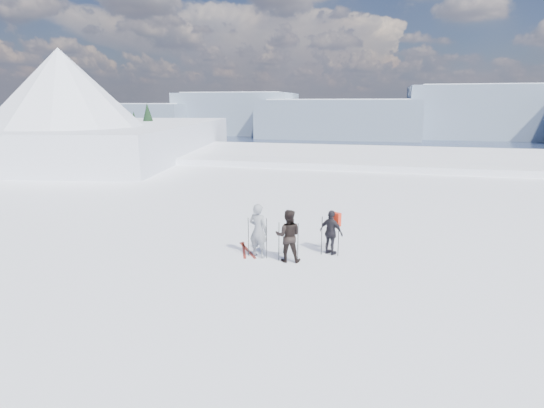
# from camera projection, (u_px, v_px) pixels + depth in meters

# --- Properties ---
(lake_basin) EXTENTS (820.00, 820.00, 71.62)m
(lake_basin) POSITION_uv_depth(u_px,v_px,m) (358.00, 226.00, 40.64)
(lake_basin) COLOR white
(lake_basin) RESTS_ON ground
(far_mountain_range) EXTENTS (770.00, 110.00, 53.00)m
(far_mountain_range) POSITION_uv_depth(u_px,v_px,m) (408.00, 115.00, 434.75)
(far_mountain_range) COLOR slate
(far_mountain_range) RESTS_ON ground
(near_ridge) EXTENTS (31.37, 35.68, 25.62)m
(near_ridge) POSITION_uv_depth(u_px,v_px,m) (108.00, 184.00, 45.57)
(near_ridge) COLOR white
(near_ridge) RESTS_ON ground
(skier_grey) EXTENTS (0.75, 0.60, 1.81)m
(skier_grey) POSITION_uv_depth(u_px,v_px,m) (258.00, 231.00, 13.91)
(skier_grey) COLOR gray
(skier_grey) RESTS_ON ground
(skier_dark) EXTENTS (0.91, 0.75, 1.71)m
(skier_dark) POSITION_uv_depth(u_px,v_px,m) (288.00, 236.00, 13.54)
(skier_dark) COLOR black
(skier_dark) RESTS_ON ground
(skier_pack) EXTENTS (0.96, 0.75, 1.53)m
(skier_pack) POSITION_uv_depth(u_px,v_px,m) (331.00, 233.00, 14.18)
(skier_pack) COLOR black
(skier_pack) RESTS_ON ground
(backpack) EXTENTS (0.37, 0.32, 0.46)m
(backpack) POSITION_uv_depth(u_px,v_px,m) (336.00, 202.00, 14.13)
(backpack) COLOR red
(backpack) RESTS_ON skier_pack
(ski_poles) EXTENTS (2.91, 0.97, 1.36)m
(ski_poles) POSITION_uv_depth(u_px,v_px,m) (291.00, 239.00, 13.84)
(ski_poles) COLOR black
(ski_poles) RESTS_ON ground
(skis_loose) EXTENTS (1.03, 1.63, 0.03)m
(skis_loose) POSITION_uv_depth(u_px,v_px,m) (246.00, 250.00, 14.72)
(skis_loose) COLOR black
(skis_loose) RESTS_ON ground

